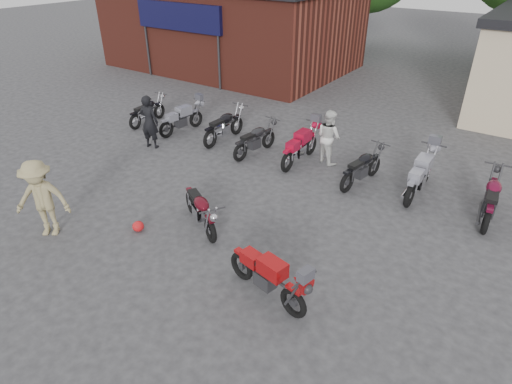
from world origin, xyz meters
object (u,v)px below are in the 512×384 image
Objects in this scene: row_bike_5 at (363,166)px; row_bike_6 at (421,173)px; person_tan at (42,199)px; row_bike_3 at (256,138)px; person_dark at (149,122)px; row_bike_0 at (147,110)px; row_bike_4 at (301,145)px; vintage_motorcycle at (200,208)px; row_bike_1 at (182,117)px; row_bike_7 at (491,196)px; person_light at (329,137)px; row_bike_2 at (224,124)px; helmet at (138,226)px; sportbike at (268,274)px.

row_bike_6 reaches higher than row_bike_5.
person_tan is 6.47m from row_bike_3.
row_bike_0 is at bearing -53.94° from person_dark.
row_bike_4 is (1.47, 0.27, 0.04)m from row_bike_3.
row_bike_4 is at bearing 94.20° from row_bike_5.
row_bike_1 reaches higher than vintage_motorcycle.
row_bike_5 is 3.22m from row_bike_7.
person_light is 2.92m from row_bike_6.
person_dark is 0.96× the size of row_bike_0.
row_bike_2 is (3.37, 0.32, 0.06)m from row_bike_0.
row_bike_2 is at bearing 151.55° from vintage_motorcycle.
row_bike_6 reaches higher than helmet.
row_bike_3 is at bearing -168.17° from person_dark.
helmet is 5.09m from row_bike_3.
row_bike_6 is at bearing 79.84° from vintage_motorcycle.
person_light reaches higher than row_bike_2.
person_light is 0.78× the size of row_bike_6.
row_bike_0 is (-6.98, -0.80, -0.30)m from person_light.
row_bike_6 is at bearing -92.73° from row_bike_0.
row_bike_7 is at bearing -164.94° from person_light.
row_bike_4 is at bearing -81.18° from row_bike_1.
row_bike_2 is at bearing 85.22° from row_bike_3.
helmet is 0.13× the size of row_bike_7.
vintage_motorcycle is 5.22m from row_bike_2.
helmet is 0.15× the size of person_dark.
row_bike_0 is 9.88m from row_bike_6.
row_bike_0 is at bearing 91.97° from row_bike_6.
person_tan is 0.98× the size of row_bike_1.
row_bike_3 is at bearing 100.03° from row_bike_4.
sportbike is at bearing -1.70° from helmet.
sportbike reaches higher than row_bike_1.
row_bike_4 is (2.89, 6.57, -0.34)m from person_tan.
person_dark is 0.93× the size of row_bike_1.
row_bike_1 is at bearing 155.54° from sportbike.
person_dark is at bearing 132.75° from helmet.
row_bike_0 is 0.86× the size of row_bike_6.
row_bike_1 is at bearing 84.94° from row_bike_7.
row_bike_1 is 0.94× the size of row_bike_2.
row_bike_1 is (-4.51, 4.20, 0.01)m from vintage_motorcycle.
person_dark is (-3.32, 3.59, 0.75)m from helmet.
vintage_motorcycle is 0.91× the size of row_bike_7.
vintage_motorcycle is 0.99× the size of row_bike_3.
row_bike_2 reaches higher than row_bike_3.
row_bike_3 is at bearing 93.96° from row_bike_6.
vintage_motorcycle is at bearing 3.34° from person_tan.
vintage_motorcycle is 5.84m from row_bike_6.
row_bike_7 reaches higher than row_bike_0.
row_bike_4 is at bearing -72.86° from row_bike_3.
person_dark reaches higher than row_bike_5.
sportbike is 7.65m from row_bike_2.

